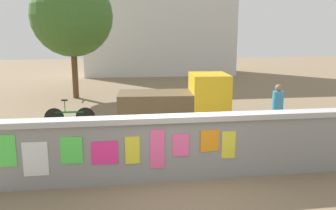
% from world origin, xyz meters
% --- Properties ---
extents(ground, '(60.00, 60.00, 0.00)m').
position_xyz_m(ground, '(0.00, 8.00, 0.00)').
color(ground, '#7A664C').
extents(poster_wall, '(8.40, 0.42, 1.44)m').
position_xyz_m(poster_wall, '(-0.01, -0.00, 0.74)').
color(poster_wall, gray).
rests_on(poster_wall, ground).
extents(auto_rickshaw_truck, '(3.70, 1.77, 1.85)m').
position_xyz_m(auto_rickshaw_truck, '(0.74, 4.06, 0.90)').
color(auto_rickshaw_truck, black).
rests_on(auto_rickshaw_truck, ground).
extents(motorcycle, '(1.87, 0.69, 0.87)m').
position_xyz_m(motorcycle, '(-3.40, 2.09, 0.46)').
color(motorcycle, black).
rests_on(motorcycle, ground).
extents(bicycle_near, '(1.71, 0.44, 0.95)m').
position_xyz_m(bicycle_near, '(-2.93, 4.89, 0.36)').
color(bicycle_near, black).
rests_on(bicycle_near, ground).
extents(bicycle_far, '(1.70, 0.44, 0.95)m').
position_xyz_m(bicycle_far, '(3.10, 1.30, 0.36)').
color(bicycle_far, black).
rests_on(bicycle_far, ground).
extents(person_walking, '(0.48, 0.48, 1.62)m').
position_xyz_m(person_walking, '(3.63, 2.86, 0.99)').
color(person_walking, yellow).
rests_on(person_walking, ground).
extents(tree_roadside, '(3.87, 3.87, 5.91)m').
position_xyz_m(tree_roadside, '(-3.32, 10.47, 3.96)').
color(tree_roadside, brown).
rests_on(tree_roadside, ground).
extents(building_background, '(11.63, 4.94, 8.92)m').
position_xyz_m(building_background, '(2.09, 20.69, 4.48)').
color(building_background, silver).
rests_on(building_background, ground).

